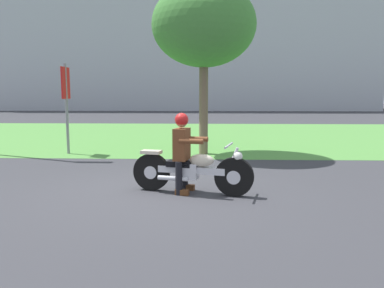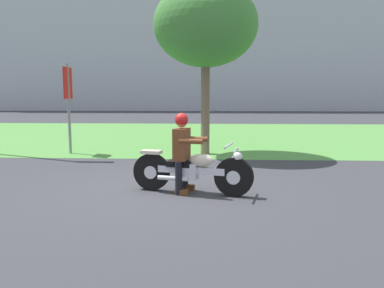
{
  "view_description": "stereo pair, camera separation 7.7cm",
  "coord_description": "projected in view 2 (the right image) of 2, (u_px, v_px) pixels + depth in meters",
  "views": [
    {
      "loc": [
        0.82,
        -6.81,
        1.75
      ],
      "look_at": [
        0.57,
        -0.08,
        0.85
      ],
      "focal_mm": 35.42,
      "sensor_mm": 36.0,
      "label": 1
    },
    {
      "loc": [
        0.9,
        -6.81,
        1.75
      ],
      "look_at": [
        0.57,
        -0.08,
        0.85
      ],
      "focal_mm": 35.42,
      "sensor_mm": 36.0,
      "label": 2
    }
  ],
  "objects": [
    {
      "name": "rider_lead",
      "position": [
        183.0,
        146.0,
        6.65
      ],
      "size": [
        0.62,
        0.55,
        1.42
      ],
      "rotation": [
        0.0,
        0.0,
        -0.24
      ],
      "color": "black",
      "rests_on": "ground"
    },
    {
      "name": "tree_roadside",
      "position": [
        206.0,
        26.0,
        10.6
      ],
      "size": [
        2.93,
        2.93,
        4.83
      ],
      "color": "brown",
      "rests_on": "ground"
    },
    {
      "name": "sign_banner",
      "position": [
        68.0,
        94.0,
        10.91
      ],
      "size": [
        0.08,
        0.6,
        2.6
      ],
      "color": "gray",
      "rests_on": "ground"
    },
    {
      "name": "stadium_facade",
      "position": [
        152.0,
        31.0,
        41.23
      ],
      "size": [
        47.63,
        8.0,
        17.04
      ],
      "primitive_type": "cube",
      "color": "#B2B7C1",
      "rests_on": "ground"
    },
    {
      "name": "grass_verge",
      "position": [
        189.0,
        135.0,
        16.1
      ],
      "size": [
        60.0,
        12.0,
        0.01
      ],
      "primitive_type": "cube",
      "color": "#549342",
      "rests_on": "ground"
    },
    {
      "name": "motorcycle_lead",
      "position": [
        192.0,
        171.0,
        6.66
      ],
      "size": [
        2.15,
        0.8,
        0.89
      ],
      "rotation": [
        0.0,
        0.0,
        -0.24
      ],
      "color": "black",
      "rests_on": "ground"
    },
    {
      "name": "ground",
      "position": [
        162.0,
        189.0,
        7.02
      ],
      "size": [
        120.0,
        120.0,
        0.0
      ],
      "primitive_type": "plane",
      "color": "#38383D"
    }
  ]
}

